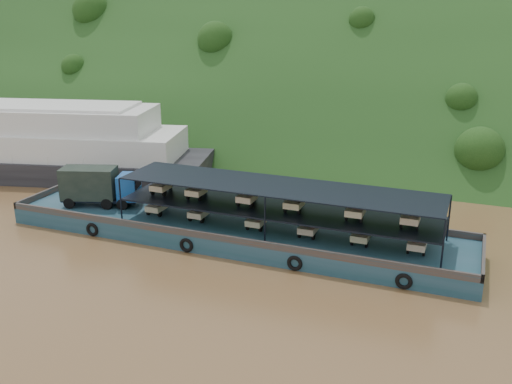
% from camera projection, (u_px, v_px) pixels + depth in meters
% --- Properties ---
extents(ground, '(160.00, 160.00, 0.00)m').
position_uv_depth(ground, '(266.00, 250.00, 40.64)').
color(ground, brown).
rests_on(ground, ground).
extents(hillside, '(140.00, 39.60, 39.60)m').
position_uv_depth(hillside, '(366.00, 143.00, 72.44)').
color(hillside, '#173312').
rests_on(hillside, ground).
extents(cargo_barge, '(35.00, 7.18, 4.54)m').
position_uv_depth(cargo_barge, '(224.00, 224.00, 42.53)').
color(cargo_barge, '#133942').
rests_on(cargo_barge, ground).
extents(passenger_ferry, '(37.12, 17.42, 7.29)m').
position_uv_depth(passenger_ferry, '(33.00, 144.00, 58.25)').
color(passenger_ferry, black).
rests_on(passenger_ferry, ground).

